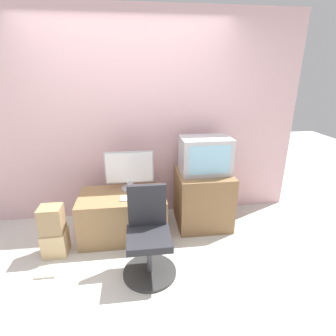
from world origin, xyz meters
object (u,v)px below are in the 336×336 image
Objects in this scene: office_chair at (149,239)px; book at (47,272)px; main_monitor at (130,171)px; cardboard_box_lower at (56,243)px; mouse at (151,196)px; crt_tv at (205,155)px; keyboard at (133,198)px.

office_chair is 4.45× the size of book.
main_monitor is 2.11× the size of cardboard_box_lower.
cardboard_box_lower is (-1.06, -0.17, -0.42)m from mouse.
crt_tv is at bearing 47.49° from office_chair.
cardboard_box_lower is at bearing 86.66° from book.
main_monitor reaches higher than book.
crt_tv is at bearing 22.78° from book.
keyboard is 0.96m from cardboard_box_lower.
mouse is 0.35× the size of book.
office_chair is (-0.07, -0.56, -0.19)m from mouse.
mouse is at bearing -159.17° from crt_tv.
keyboard is 0.21m from mouse.
main_monitor is 0.41m from mouse.
crt_tv reaches higher than cardboard_box_lower.
crt_tv is at bearing 1.21° from main_monitor.
mouse is at bearing 6.93° from keyboard.
keyboard is 1.44× the size of book.
keyboard is at bearing 9.66° from cardboard_box_lower.
main_monitor is 8.35× the size of mouse.
keyboard is at bearing -173.07° from mouse.
book is at bearing -156.01° from mouse.
mouse is 0.82m from crt_tv.
mouse is (0.24, -0.24, -0.23)m from main_monitor.
main_monitor is 2.02× the size of keyboard.
main_monitor is 1.35m from book.
book is (-1.01, 0.08, -0.35)m from office_chair.
book is at bearing -152.46° from keyboard.
crt_tv is at bearing 13.86° from cardboard_box_lower.
mouse is 0.08× the size of office_chair.
main_monitor is at bearing 26.49° from cardboard_box_lower.
office_chair is at bearing -21.46° from cardboard_box_lower.
crt_tv is 1.96m from cardboard_box_lower.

